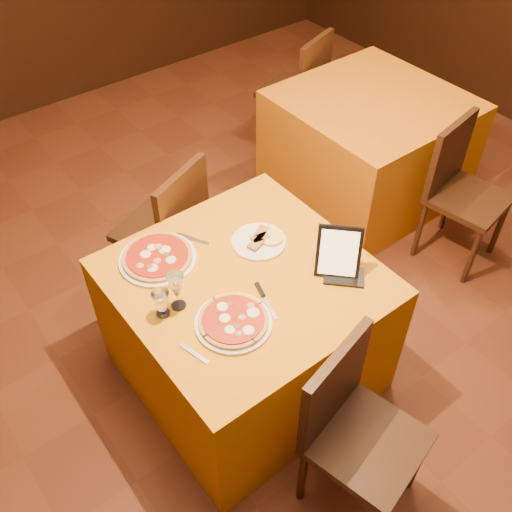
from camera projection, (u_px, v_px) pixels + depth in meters
floor at (316, 359)px, 3.15m from camera, size 6.00×7.00×0.01m
main_table at (246, 327)px, 2.84m from camera, size 1.10×1.10×0.75m
side_table at (367, 147)px, 3.96m from camera, size 1.10×1.10×0.75m
chair_main_near at (368, 443)px, 2.31m from camera, size 0.55×0.55×0.91m
chair_main_far at (159, 228)px, 3.24m from camera, size 0.57×0.57×0.91m
chair_side_near at (469, 199)px, 3.43m from camera, size 0.56×0.56×0.91m
chair_side_far at (291, 90)px, 4.36m from camera, size 0.56×0.56×0.91m
pizza_near at (233, 322)px, 2.36m from camera, size 0.32×0.32×0.03m
pizza_far at (158, 258)px, 2.63m from camera, size 0.36×0.36×0.03m
cutlet_dish at (259, 241)px, 2.72m from camera, size 0.26×0.26×0.03m
wine_glass at (177, 291)px, 2.38m from camera, size 0.11×0.11×0.19m
water_glass at (162, 304)px, 2.37m from camera, size 0.07×0.07×0.13m
tablet at (339, 252)px, 2.51m from camera, size 0.21×0.21×0.24m
knife at (267, 304)px, 2.45m from camera, size 0.06×0.19×0.01m
fork_near at (194, 354)px, 2.26m from camera, size 0.06×0.15×0.01m
fork_far at (193, 239)px, 2.74m from camera, size 0.10×0.17×0.01m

